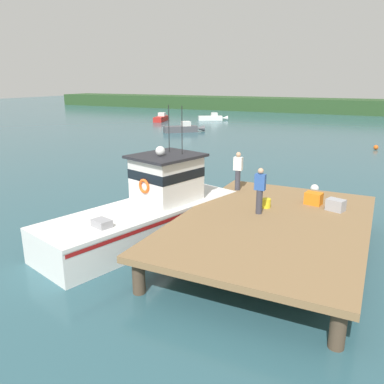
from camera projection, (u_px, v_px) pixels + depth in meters
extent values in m
plane|color=#2D5660|center=(151.00, 230.00, 15.28)|extent=(200.00, 200.00, 0.00)
cylinder|color=#4C3D2D|center=(139.00, 277.00, 10.67)|extent=(0.36, 0.36, 1.00)
cylinder|color=#4C3D2D|center=(338.00, 328.00, 8.47)|extent=(0.36, 0.36, 1.00)
cylinder|color=#4C3D2D|center=(239.00, 198.00, 17.74)|extent=(0.36, 0.36, 1.00)
cylinder|color=#4C3D2D|center=(362.00, 215.00, 15.53)|extent=(0.36, 0.36, 1.00)
cube|color=olive|center=(272.00, 223.00, 12.93)|extent=(6.00, 9.00, 0.20)
cube|color=white|center=(144.00, 224.00, 14.40)|extent=(4.65, 8.38, 1.10)
cone|color=white|center=(225.00, 196.00, 17.87)|extent=(1.56, 2.04, 1.10)
cube|color=#A31919|center=(144.00, 213.00, 14.27)|extent=(4.62, 8.23, 0.12)
cube|color=white|center=(144.00, 209.00, 14.23)|extent=(4.68, 8.39, 0.12)
cube|color=silver|center=(167.00, 180.00, 14.84)|extent=(2.44, 2.64, 1.80)
cube|color=black|center=(167.00, 172.00, 14.76)|extent=(2.47, 2.67, 0.36)
cube|color=#232328|center=(166.00, 156.00, 14.58)|extent=(2.76, 3.00, 0.10)
sphere|color=white|center=(160.00, 151.00, 14.30)|extent=(0.36, 0.36, 0.36)
cylinder|color=black|center=(169.00, 129.00, 14.89)|extent=(0.03, 0.03, 1.80)
cylinder|color=black|center=(182.00, 130.00, 14.44)|extent=(0.03, 0.03, 1.80)
cube|color=#939399|center=(102.00, 225.00, 12.28)|extent=(0.70, 0.59, 0.36)
torus|color=orange|center=(69.00, 226.00, 12.51)|extent=(0.69, 0.69, 0.12)
torus|color=#EA5119|center=(144.00, 186.00, 14.04)|extent=(0.55, 0.25, 0.54)
cube|color=orange|center=(314.00, 198.00, 14.53)|extent=(0.67, 0.54, 0.45)
cube|color=#9E9EA3|center=(336.00, 205.00, 13.84)|extent=(0.71, 0.61, 0.42)
cylinder|color=yellow|center=(266.00, 203.00, 14.16)|extent=(0.32, 0.32, 0.34)
cylinder|color=#383842|center=(238.00, 180.00, 16.37)|extent=(0.22, 0.22, 0.86)
cube|color=white|center=(238.00, 164.00, 16.18)|extent=(0.36, 0.22, 0.56)
sphere|color=tan|center=(239.00, 154.00, 16.07)|extent=(0.20, 0.20, 0.20)
cylinder|color=#383842|center=(259.00, 202.00, 13.47)|extent=(0.22, 0.22, 0.86)
cube|color=#2D56A8|center=(260.00, 182.00, 13.27)|extent=(0.36, 0.22, 0.56)
sphere|color=tan|center=(261.00, 171.00, 13.16)|extent=(0.20, 0.20, 0.20)
cube|color=white|center=(210.00, 118.00, 56.26)|extent=(3.47, 2.78, 0.62)
cone|color=white|center=(225.00, 118.00, 56.50)|extent=(1.06, 0.99, 0.62)
cube|color=silver|center=(214.00, 114.00, 56.17)|extent=(1.19, 1.20, 0.47)
cube|color=#4C4C51|center=(180.00, 129.00, 43.59)|extent=(3.55, 3.40, 0.68)
cone|color=#4C4C51|center=(200.00, 128.00, 44.22)|extent=(1.15, 1.13, 0.68)
cube|color=silver|center=(186.00, 124.00, 43.60)|extent=(1.33, 1.33, 0.51)
cube|color=red|center=(161.00, 119.00, 54.94)|extent=(2.07, 3.88, 0.67)
cone|color=red|center=(165.00, 117.00, 57.11)|extent=(0.88, 1.06, 0.67)
cube|color=silver|center=(162.00, 114.00, 55.38)|extent=(1.14, 1.13, 0.50)
sphere|color=silver|center=(315.00, 188.00, 20.35)|extent=(0.43, 0.43, 0.43)
sphere|color=#EA5B19|center=(376.00, 147.00, 32.79)|extent=(0.39, 0.39, 0.39)
cube|color=#284723|center=(338.00, 106.00, 68.35)|extent=(120.00, 8.00, 2.40)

